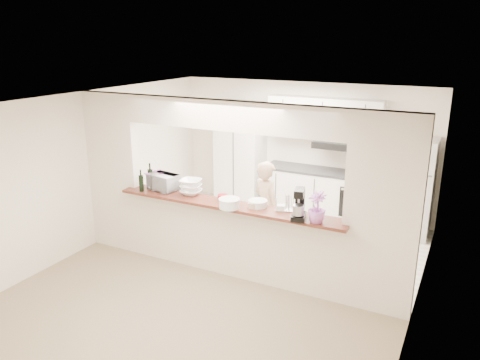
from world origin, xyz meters
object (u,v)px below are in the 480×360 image
Objects in this scene: toaster_oven at (163,182)px; person at (266,209)px; stand_mixer at (299,205)px; refrigerator at (410,187)px.

toaster_oven is 1.63m from person.
person is (-0.87, 0.98, -0.52)m from stand_mixer.
toaster_oven is at bearing 175.21° from stand_mixer.
person is (-1.86, -1.81, -0.10)m from refrigerator.
toaster_oven is 1.09× the size of stand_mixer.
stand_mixer is 0.27× the size of person.
toaster_oven is 2.22m from stand_mixer.
stand_mixer is (2.22, -0.19, 0.06)m from toaster_oven.
stand_mixer reaches higher than toaster_oven.
toaster_oven is at bearing 60.22° from person.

